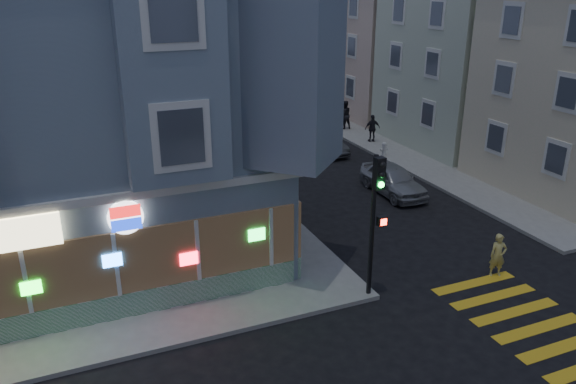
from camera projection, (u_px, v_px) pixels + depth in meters
ground at (324, 359)px, 15.29m from camera, size 120.00×120.00×0.00m
sidewalk_ne at (459, 111)px, 43.41m from camera, size 24.00×42.00×0.15m
corner_building at (47, 92)px, 20.49m from camera, size 14.60×14.60×11.40m
row_house_b at (496, 53)px, 34.21m from camera, size 12.00×8.60×10.50m
row_house_c at (410, 50)px, 42.22m from camera, size 12.00×8.60×9.00m
row_house_d at (352, 30)px, 49.70m from camera, size 12.00×8.60×10.50m
utility_pole at (327, 54)px, 38.59m from camera, size 2.20×0.30×9.00m
street_tree_near at (295, 56)px, 44.13m from camera, size 3.00×3.00×5.30m
street_tree_far at (260, 46)px, 51.02m from camera, size 3.00×3.00×5.30m
running_child at (498, 255)px, 19.31m from camera, size 0.66×0.54×1.56m
pedestrian_a at (345, 115)px, 37.71m from camera, size 0.94×0.74×1.90m
pedestrian_b at (372, 128)px, 34.75m from camera, size 1.04×0.56×1.69m
parked_car_a at (393, 180)px, 26.74m from camera, size 1.76×4.21×1.42m
parked_car_b at (325, 144)px, 33.01m from camera, size 1.54×3.65×1.17m
parked_car_c at (299, 121)px, 37.66m from camera, size 2.40×5.07×1.43m
parked_car_d at (282, 105)px, 42.46m from camera, size 2.38×5.08×1.41m
traffic_signal at (376, 204)px, 16.99m from camera, size 0.54×0.52×4.69m
fire_hydrant at (384, 148)px, 32.17m from camera, size 0.46×0.26×0.79m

